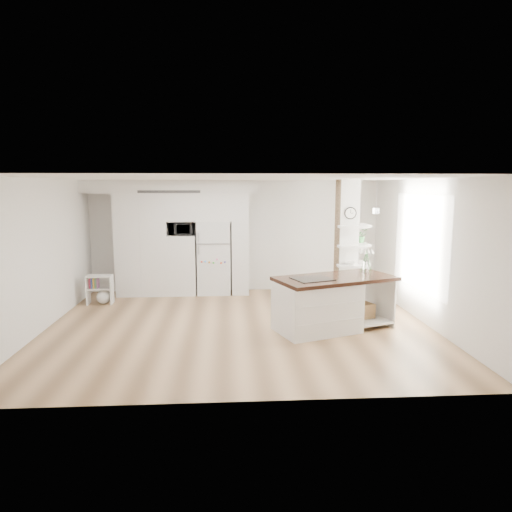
{
  "coord_description": "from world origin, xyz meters",
  "views": [
    {
      "loc": [
        -0.2,
        -8.14,
        2.56
      ],
      "look_at": [
        0.37,
        0.9,
        1.17
      ],
      "focal_mm": 32.0,
      "sensor_mm": 36.0,
      "label": 1
    }
  ],
  "objects_px": {
    "kitchen_island": "(323,303)",
    "bookshelf": "(101,291)",
    "refrigerator": "(214,257)",
    "floor_plant_a": "(327,302)"
  },
  "relations": [
    {
      "from": "kitchen_island",
      "to": "bookshelf",
      "type": "xyz_separation_m",
      "value": [
        -4.47,
        2.15,
        -0.21
      ]
    },
    {
      "from": "kitchen_island",
      "to": "refrigerator",
      "type": "bearing_deg",
      "value": 103.62
    },
    {
      "from": "floor_plant_a",
      "to": "refrigerator",
      "type": "bearing_deg",
      "value": 139.18
    },
    {
      "from": "refrigerator",
      "to": "bookshelf",
      "type": "distance_m",
      "value": 2.67
    },
    {
      "from": "refrigerator",
      "to": "kitchen_island",
      "type": "relative_size",
      "value": 0.75
    },
    {
      "from": "refrigerator",
      "to": "floor_plant_a",
      "type": "height_order",
      "value": "refrigerator"
    },
    {
      "from": "bookshelf",
      "to": "floor_plant_a",
      "type": "height_order",
      "value": "bookshelf"
    },
    {
      "from": "refrigerator",
      "to": "bookshelf",
      "type": "relative_size",
      "value": 2.75
    },
    {
      "from": "bookshelf",
      "to": "floor_plant_a",
      "type": "relative_size",
      "value": 1.21
    },
    {
      "from": "floor_plant_a",
      "to": "bookshelf",
      "type": "bearing_deg",
      "value": 166.61
    }
  ]
}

